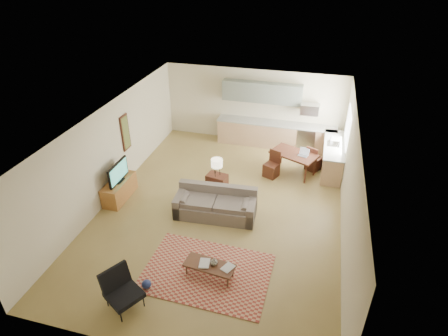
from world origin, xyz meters
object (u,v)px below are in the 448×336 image
(armchair, at_px, (124,292))
(dining_table, at_px, (293,163))
(console_table, at_px, (217,185))
(tv_credenza, at_px, (119,189))
(sofa, at_px, (215,204))
(coffee_table, at_px, (210,270))

(armchair, distance_m, dining_table, 6.73)
(console_table, distance_m, dining_table, 2.72)
(tv_credenza, xyz_separation_m, console_table, (2.68, 0.90, 0.04))
(armchair, distance_m, console_table, 4.40)
(console_table, bearing_deg, sofa, -66.33)
(sofa, xyz_separation_m, tv_credenza, (-2.92, 0.08, -0.10))
(sofa, xyz_separation_m, console_table, (-0.23, 0.98, -0.06))
(sofa, bearing_deg, coffee_table, -81.19)
(sofa, relative_size, console_table, 3.37)
(tv_credenza, bearing_deg, sofa, -1.60)
(sofa, xyz_separation_m, coffee_table, (0.47, -2.13, -0.22))
(coffee_table, bearing_deg, dining_table, 81.45)
(sofa, distance_m, console_table, 1.01)
(tv_credenza, distance_m, console_table, 2.83)
(sofa, relative_size, armchair, 2.69)
(tv_credenza, bearing_deg, coffee_table, -33.14)
(sofa, height_order, armchair, armchair)
(coffee_table, xyz_separation_m, armchair, (-1.42, -1.23, 0.25))
(coffee_table, height_order, tv_credenza, tv_credenza)
(sofa, relative_size, coffee_table, 2.01)
(coffee_table, relative_size, console_table, 1.67)
(armchair, bearing_deg, sofa, 14.82)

